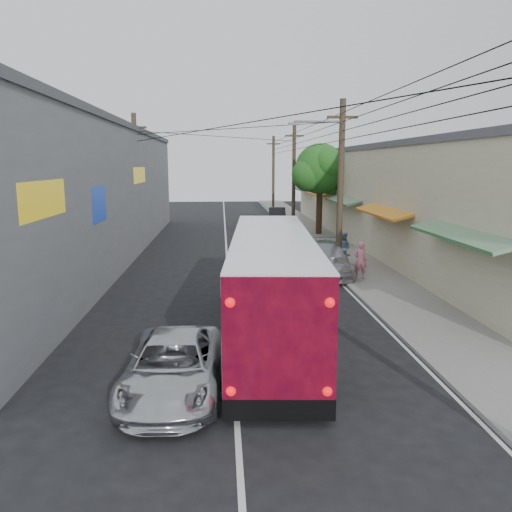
{
  "coord_description": "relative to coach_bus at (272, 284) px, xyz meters",
  "views": [
    {
      "loc": [
        -0.25,
        -9.74,
        5.13
      ],
      "look_at": [
        0.99,
        8.4,
        1.77
      ],
      "focal_mm": 35.0,
      "sensor_mm": 36.0,
      "label": 1
    }
  ],
  "objects": [
    {
      "name": "ground",
      "position": [
        -1.21,
        -4.68,
        -1.61
      ],
      "size": [
        120.0,
        120.0,
        0.0
      ],
      "primitive_type": "plane",
      "color": "black",
      "rests_on": "ground"
    },
    {
      "name": "sidewalk",
      "position": [
        5.29,
        15.32,
        -1.55
      ],
      "size": [
        3.0,
        80.0,
        0.12
      ],
      "primitive_type": "cube",
      "color": "slate",
      "rests_on": "ground"
    },
    {
      "name": "building_right",
      "position": [
        9.78,
        17.32,
        1.54
      ],
      "size": [
        7.09,
        40.0,
        6.25
      ],
      "color": "beige",
      "rests_on": "ground"
    },
    {
      "name": "building_left",
      "position": [
        -9.7,
        13.31,
        2.04
      ],
      "size": [
        7.2,
        36.0,
        7.25
      ],
      "color": "slate",
      "rests_on": "ground"
    },
    {
      "name": "utility_poles",
      "position": [
        1.92,
        15.64,
        2.52
      ],
      "size": [
        11.8,
        45.28,
        8.0
      ],
      "color": "#473828",
      "rests_on": "ground"
    },
    {
      "name": "street_tree",
      "position": [
        5.67,
        21.33,
        3.06
      ],
      "size": [
        4.4,
        4.0,
        6.6
      ],
      "color": "#3F2B19",
      "rests_on": "ground"
    },
    {
      "name": "coach_bus",
      "position": [
        0.0,
        0.0,
        0.0
      ],
      "size": [
        3.11,
        10.94,
        3.11
      ],
      "rotation": [
        0.0,
        0.0,
        -0.07
      ],
      "color": "white",
      "rests_on": "ground"
    },
    {
      "name": "jeepney",
      "position": [
        -2.61,
        -3.68,
        -0.98
      ],
      "size": [
        2.25,
        4.63,
        1.27
      ],
      "primitive_type": "imported",
      "rotation": [
        0.0,
        0.0,
        -0.03
      ],
      "color": "silver",
      "rests_on": "ground"
    },
    {
      "name": "parked_suv",
      "position": [
        3.39,
        8.32,
        -0.87
      ],
      "size": [
        2.44,
        5.25,
        1.48
      ],
      "primitive_type": "imported",
      "rotation": [
        0.0,
        0.0,
        -0.07
      ],
      "color": "gray",
      "rests_on": "ground"
    },
    {
      "name": "parked_car_mid",
      "position": [
        3.39,
        21.32,
        -0.88
      ],
      "size": [
        1.76,
        4.29,
        1.46
      ],
      "primitive_type": "imported",
      "rotation": [
        0.0,
        0.0,
        -0.01
      ],
      "color": "#28272C",
      "rests_on": "ground"
    },
    {
      "name": "parked_car_far",
      "position": [
        3.39,
        29.15,
        -0.93
      ],
      "size": [
        1.81,
        4.27,
        1.37
      ],
      "primitive_type": "imported",
      "rotation": [
        0.0,
        0.0,
        -0.09
      ],
      "color": "black",
      "rests_on": "ground"
    },
    {
      "name": "pedestrian_near",
      "position": [
        4.63,
        6.85,
        -0.66
      ],
      "size": [
        0.65,
        0.48,
        1.66
      ],
      "primitive_type": "imported",
      "rotation": [
        0.0,
        0.0,
        3.0
      ],
      "color": "pink",
      "rests_on": "sidewalk"
    },
    {
      "name": "pedestrian_far",
      "position": [
        4.68,
        10.17,
        -0.67
      ],
      "size": [
        1.01,
        0.96,
        1.64
      ],
      "primitive_type": "imported",
      "rotation": [
        0.0,
        0.0,
        2.54
      ],
      "color": "#7F95B9",
      "rests_on": "sidewalk"
    }
  ]
}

